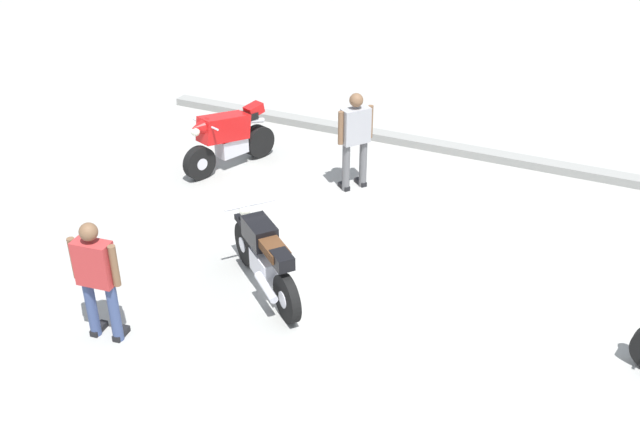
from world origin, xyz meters
TOP-DOWN VIEW (x-y plane):
  - ground_plane at (0.00, 0.00)m, footprint 40.00×40.00m
  - curb_edge at (0.00, 4.60)m, footprint 14.00×0.30m
  - motorcycle_black_cruiser at (-1.80, -0.85)m, footprint 1.70×1.41m
  - motorcycle_red_sportbike at (-4.26, 2.24)m, footprint 0.94×1.90m
  - person_in_red_shirt at (-3.09, -2.56)m, footprint 0.64×0.35m
  - person_in_gray_shirt at (-1.90, 2.44)m, footprint 0.51×0.58m

SIDE VIEW (x-z plane):
  - ground_plane at x=0.00m, z-range 0.00..0.00m
  - curb_edge at x=0.00m, z-range 0.00..0.15m
  - motorcycle_black_cruiser at x=-1.80m, z-range -0.02..1.06m
  - motorcycle_red_sportbike at x=-4.26m, z-range 0.02..1.17m
  - person_in_red_shirt at x=-3.09m, z-range 0.10..1.72m
  - person_in_gray_shirt at x=-1.90m, z-range 0.13..1.83m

